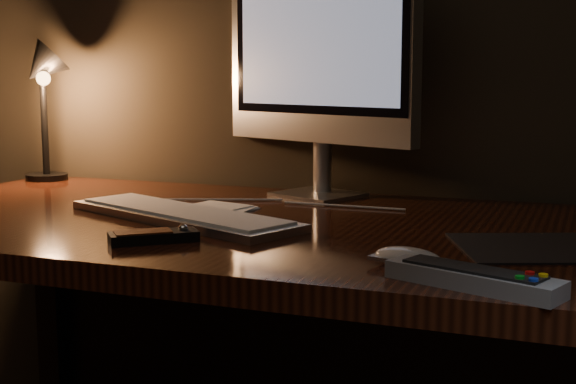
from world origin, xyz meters
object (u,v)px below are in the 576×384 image
(tv_remote, at_px, (473,278))
(desk, at_px, (300,285))
(monitor, at_px, (318,48))
(mouse, at_px, (408,260))
(media_remote, at_px, (154,236))
(desk_lamp, at_px, (43,86))
(keyboard, at_px, (182,214))

(tv_remote, bearing_deg, desk, 152.86)
(monitor, xyz_separation_m, mouse, (0.31, -0.54, -0.29))
(media_remote, bearing_deg, mouse, -43.27)
(desk, relative_size, desk_lamp, 4.82)
(mouse, bearing_deg, desk_lamp, 167.25)
(keyboard, height_order, mouse, same)
(mouse, relative_size, tv_remote, 0.43)
(desk, height_order, tv_remote, tv_remote)
(mouse, xyz_separation_m, media_remote, (-0.39, 0.02, 0.00))
(desk, relative_size, media_remote, 12.13)
(media_remote, bearing_deg, keyboard, 64.75)
(mouse, relative_size, media_remote, 0.72)
(keyboard, height_order, media_remote, media_remote)
(keyboard, xyz_separation_m, media_remote, (0.05, -0.18, -0.00))
(monitor, distance_m, keyboard, 0.47)
(monitor, bearing_deg, keyboard, -88.19)
(desk_lamp, bearing_deg, tv_remote, -9.43)
(monitor, height_order, desk_lamp, monitor)
(monitor, bearing_deg, media_remote, -75.54)
(keyboard, bearing_deg, mouse, -1.75)
(tv_remote, bearing_deg, desk_lamp, 170.92)
(keyboard, relative_size, media_remote, 3.69)
(keyboard, distance_m, media_remote, 0.19)
(desk, xyz_separation_m, tv_remote, (0.36, -0.39, 0.14))
(keyboard, relative_size, desk_lamp, 1.46)
(desk_lamp, bearing_deg, monitor, 20.81)
(desk, height_order, keyboard, keyboard)
(mouse, height_order, tv_remote, tv_remote)
(keyboard, bearing_deg, desk_lamp, 171.51)
(desk_lamp, bearing_deg, keyboard, -11.36)
(desk, relative_size, tv_remote, 7.25)
(monitor, height_order, keyboard, monitor)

